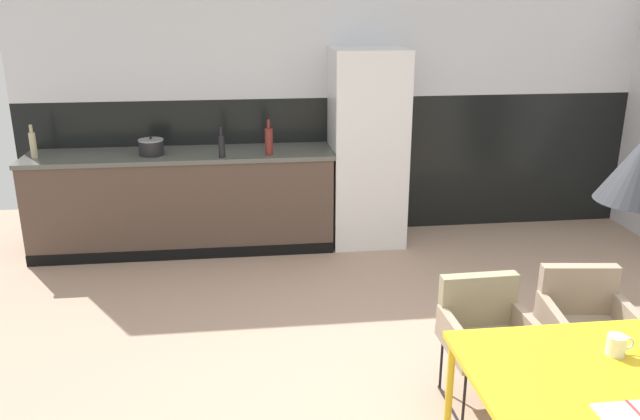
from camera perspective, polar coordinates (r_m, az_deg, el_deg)
ground_plane at (r=3.90m, az=8.91°, el=-17.32°), size 8.27×8.27×0.00m
back_wall_splashback_dark at (r=6.43m, az=1.81°, el=4.05°), size 6.06×0.12×1.34m
back_wall_panel_upper at (r=6.23m, az=1.94°, el=16.08°), size 6.06×0.12×1.34m
kitchen_counter at (r=6.10m, az=-11.95°, el=0.78°), size 2.75×0.63×0.92m
refrigerator_column at (r=6.06m, az=4.19°, el=5.46°), size 0.67×0.60×1.82m
armchair_facing_counter at (r=4.11m, az=22.26°, el=-8.53°), size 0.54×0.52×0.75m
armchair_corner_seat at (r=3.85m, az=14.33°, el=-9.88°), size 0.50×0.48×0.74m
mug_short_terracotta at (r=3.23m, az=24.74°, el=-10.77°), size 0.13×0.08×0.09m
cooking_pot at (r=5.93m, az=-14.66°, el=5.39°), size 0.22×0.22×0.17m
bottle_oil_tall at (r=6.16m, az=-23.99°, el=5.34°), size 0.06×0.06×0.29m
bottle_vinegar_dark at (r=5.71m, az=-8.68°, el=5.68°), size 0.06×0.06×0.27m
bottle_spice_small at (r=5.75m, az=-4.53°, el=6.10°), size 0.07×0.07×0.32m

